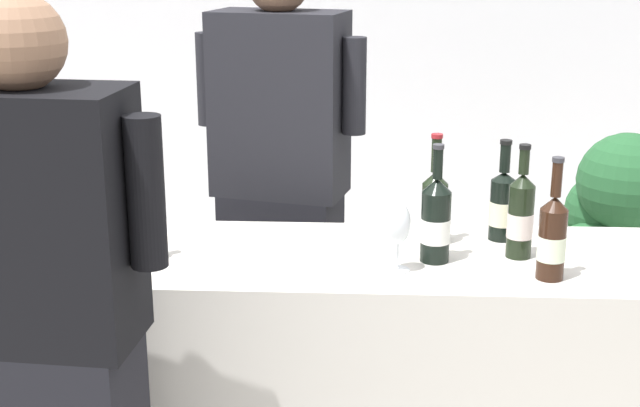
{
  "coord_description": "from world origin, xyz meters",
  "views": [
    {
      "loc": [
        0.25,
        -2.37,
        1.81
      ],
      "look_at": [
        0.13,
        0.0,
        1.09
      ],
      "focal_mm": 49.8,
      "sensor_mm": 36.0,
      "label": 1
    }
  ],
  "objects_px": {
    "wine_bottle_9": "(502,205)",
    "person_guest": "(49,383)",
    "wine_bottle_1": "(434,207)",
    "wine_bottle_8": "(28,219)",
    "wine_bottle_5": "(552,237)",
    "wine_bottle_7": "(135,224)",
    "wine_bottle_3": "(118,202)",
    "wine_bottle_4": "(72,224)",
    "wine_bottle_2": "(521,216)",
    "wine_bottle_6": "(436,220)",
    "person_server": "(281,213)",
    "ice_bucket": "(31,197)",
    "wine_glass": "(398,226)",
    "potted_shrub": "(623,226)"
  },
  "relations": [
    {
      "from": "wine_bottle_3",
      "to": "wine_bottle_5",
      "type": "height_order",
      "value": "wine_bottle_5"
    },
    {
      "from": "wine_bottle_9",
      "to": "person_guest",
      "type": "relative_size",
      "value": 0.18
    },
    {
      "from": "wine_bottle_7",
      "to": "wine_bottle_8",
      "type": "bearing_deg",
      "value": -168.83
    },
    {
      "from": "wine_bottle_9",
      "to": "person_guest",
      "type": "distance_m",
      "value": 1.37
    },
    {
      "from": "wine_glass",
      "to": "person_guest",
      "type": "distance_m",
      "value": 0.96
    },
    {
      "from": "wine_bottle_1",
      "to": "wine_bottle_8",
      "type": "xyz_separation_m",
      "value": [
        -1.11,
        -0.25,
        0.02
      ]
    },
    {
      "from": "wine_bottle_9",
      "to": "person_guest",
      "type": "height_order",
      "value": "person_guest"
    },
    {
      "from": "wine_bottle_3",
      "to": "wine_bottle_8",
      "type": "relative_size",
      "value": 0.95
    },
    {
      "from": "wine_bottle_8",
      "to": "wine_bottle_9",
      "type": "relative_size",
      "value": 1.11
    },
    {
      "from": "wine_bottle_3",
      "to": "person_guest",
      "type": "xyz_separation_m",
      "value": [
        0.02,
        -0.69,
        -0.22
      ]
    },
    {
      "from": "ice_bucket",
      "to": "person_guest",
      "type": "height_order",
      "value": "person_guest"
    },
    {
      "from": "wine_bottle_5",
      "to": "wine_bottle_7",
      "type": "height_order",
      "value": "wine_bottle_5"
    },
    {
      "from": "wine_bottle_7",
      "to": "wine_bottle_8",
      "type": "height_order",
      "value": "wine_bottle_8"
    },
    {
      "from": "wine_bottle_9",
      "to": "person_server",
      "type": "distance_m",
      "value": 0.87
    },
    {
      "from": "wine_bottle_9",
      "to": "potted_shrub",
      "type": "distance_m",
      "value": 1.18
    },
    {
      "from": "wine_bottle_7",
      "to": "wine_bottle_9",
      "type": "xyz_separation_m",
      "value": [
        1.04,
        0.24,
        -0.0
      ]
    },
    {
      "from": "wine_bottle_1",
      "to": "wine_bottle_2",
      "type": "bearing_deg",
      "value": -24.52
    },
    {
      "from": "wine_bottle_3",
      "to": "wine_bottle_1",
      "type": "bearing_deg",
      "value": 1.16
    },
    {
      "from": "person_server",
      "to": "wine_bottle_9",
      "type": "bearing_deg",
      "value": -33.83
    },
    {
      "from": "wine_bottle_9",
      "to": "wine_glass",
      "type": "xyz_separation_m",
      "value": [
        -0.32,
        -0.28,
        0.02
      ]
    },
    {
      "from": "wine_bottle_9",
      "to": "person_guest",
      "type": "bearing_deg",
      "value": -145.98
    },
    {
      "from": "person_server",
      "to": "wine_bottle_7",
      "type": "bearing_deg",
      "value": -115.29
    },
    {
      "from": "wine_bottle_5",
      "to": "ice_bucket",
      "type": "bearing_deg",
      "value": 170.21
    },
    {
      "from": "ice_bucket",
      "to": "wine_glass",
      "type": "bearing_deg",
      "value": -11.51
    },
    {
      "from": "wine_bottle_1",
      "to": "wine_bottle_5",
      "type": "bearing_deg",
      "value": -43.22
    },
    {
      "from": "wine_bottle_5",
      "to": "ice_bucket",
      "type": "distance_m",
      "value": 1.5
    },
    {
      "from": "wine_glass",
      "to": "wine_bottle_6",
      "type": "bearing_deg",
      "value": 37.82
    },
    {
      "from": "wine_bottle_3",
      "to": "wine_bottle_4",
      "type": "bearing_deg",
      "value": -111.03
    },
    {
      "from": "wine_bottle_4",
      "to": "wine_bottle_9",
      "type": "distance_m",
      "value": 1.24
    },
    {
      "from": "potted_shrub",
      "to": "wine_bottle_7",
      "type": "bearing_deg",
      "value": -145.25
    },
    {
      "from": "wine_bottle_6",
      "to": "wine_bottle_8",
      "type": "bearing_deg",
      "value": -174.98
    },
    {
      "from": "wine_bottle_7",
      "to": "wine_glass",
      "type": "height_order",
      "value": "wine_bottle_7"
    },
    {
      "from": "wine_bottle_2",
      "to": "person_guest",
      "type": "relative_size",
      "value": 0.19
    },
    {
      "from": "wine_bottle_4",
      "to": "wine_bottle_8",
      "type": "distance_m",
      "value": 0.11
    },
    {
      "from": "wine_bottle_1",
      "to": "ice_bucket",
      "type": "bearing_deg",
      "value": -179.31
    },
    {
      "from": "wine_bottle_1",
      "to": "person_server",
      "type": "relative_size",
      "value": 0.19
    },
    {
      "from": "wine_bottle_4",
      "to": "person_guest",
      "type": "xyz_separation_m",
      "value": [
        0.09,
        -0.5,
        -0.22
      ]
    },
    {
      "from": "wine_bottle_1",
      "to": "wine_bottle_5",
      "type": "xyz_separation_m",
      "value": [
        0.29,
        -0.27,
        0.0
      ]
    },
    {
      "from": "wine_bottle_3",
      "to": "wine_bottle_5",
      "type": "bearing_deg",
      "value": -11.63
    },
    {
      "from": "wine_bottle_5",
      "to": "wine_bottle_8",
      "type": "xyz_separation_m",
      "value": [
        -1.4,
        0.02,
        0.02
      ]
    },
    {
      "from": "wine_bottle_8",
      "to": "wine_glass",
      "type": "height_order",
      "value": "wine_bottle_8"
    },
    {
      "from": "wine_bottle_2",
      "to": "wine_bottle_7",
      "type": "bearing_deg",
      "value": -175.24
    },
    {
      "from": "wine_bottle_2",
      "to": "wine_bottle_8",
      "type": "bearing_deg",
      "value": -173.91
    },
    {
      "from": "wine_bottle_1",
      "to": "wine_bottle_4",
      "type": "relative_size",
      "value": 1.06
    },
    {
      "from": "wine_bottle_3",
      "to": "wine_bottle_9",
      "type": "height_order",
      "value": "wine_bottle_3"
    },
    {
      "from": "person_server",
      "to": "person_guest",
      "type": "height_order",
      "value": "person_server"
    },
    {
      "from": "wine_bottle_1",
      "to": "person_guest",
      "type": "height_order",
      "value": "person_guest"
    },
    {
      "from": "wine_bottle_2",
      "to": "wine_bottle_6",
      "type": "height_order",
      "value": "wine_bottle_6"
    },
    {
      "from": "wine_bottle_3",
      "to": "wine_bottle_7",
      "type": "relative_size",
      "value": 1.03
    },
    {
      "from": "wine_bottle_5",
      "to": "wine_bottle_7",
      "type": "distance_m",
      "value": 1.13
    }
  ]
}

